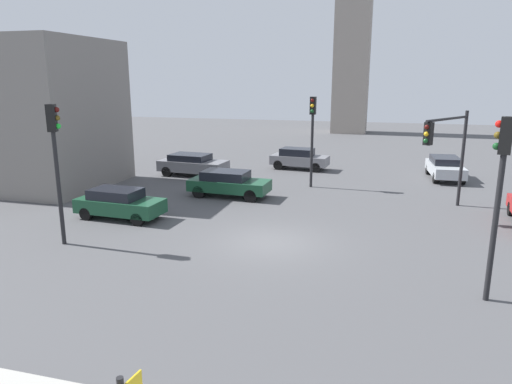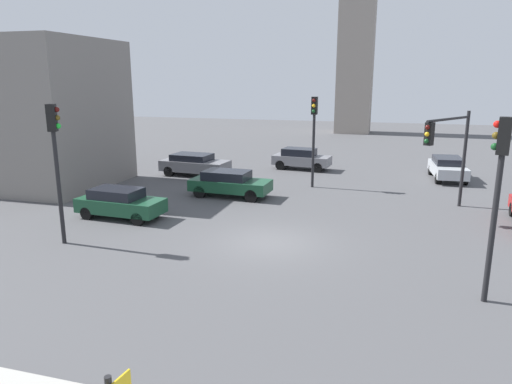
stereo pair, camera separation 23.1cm
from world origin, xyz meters
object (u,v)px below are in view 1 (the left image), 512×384
object	(u,v)px
traffic_light_0	(55,149)
car_3	(228,183)
car_2	(299,158)
car_1	(445,167)
traffic_light_1	(312,125)
car_5	(193,164)
traffic_light_2	(446,142)
traffic_light_3	(500,176)
car_0	(119,203)

from	to	relation	value
traffic_light_0	car_3	distance (m)	10.05
car_2	car_1	bearing A→B (deg)	1.41
car_1	traffic_light_0	bearing A→B (deg)	-46.90
traffic_light_1	car_5	size ratio (longest dim) A/B	1.15
traffic_light_2	traffic_light_3	xyz separation A→B (m)	(0.33, -9.41, 0.27)
traffic_light_2	car_0	size ratio (longest dim) A/B	1.17
car_5	traffic_light_1	bearing A→B (deg)	-4.05
traffic_light_1	car_3	xyz separation A→B (m)	(-3.97, -3.51, -2.91)
traffic_light_1	traffic_light_2	size ratio (longest dim) A/B	1.11
car_2	car_3	distance (m)	9.15
traffic_light_2	traffic_light_1	bearing A→B (deg)	-86.57
traffic_light_0	car_2	bearing A→B (deg)	47.43
car_2	traffic_light_0	bearing A→B (deg)	-102.66
car_5	traffic_light_2	bearing A→B (deg)	-13.96
traffic_light_2	car_1	distance (m)	8.80
traffic_light_3	car_3	size ratio (longest dim) A/B	1.20
traffic_light_2	car_3	distance (m)	11.13
car_1	car_2	xyz separation A→B (m)	(-9.60, 0.80, 0.02)
traffic_light_1	car_5	bearing A→B (deg)	-94.23
traffic_light_3	car_2	bearing A→B (deg)	-50.86
car_2	car_5	xyz separation A→B (m)	(-6.37, -4.13, -0.01)
car_1	car_2	bearing A→B (deg)	-98.88
traffic_light_3	traffic_light_2	bearing A→B (deg)	-74.39
car_0	car_3	bearing A→B (deg)	59.54
traffic_light_3	car_2	world-z (taller)	traffic_light_3
traffic_light_2	car_0	distance (m)	15.38
car_3	traffic_light_3	bearing A→B (deg)	-38.33
traffic_light_2	car_3	world-z (taller)	traffic_light_2
traffic_light_3	car_0	bearing A→B (deg)	-3.29
car_2	car_3	bearing A→B (deg)	-98.26
car_0	car_1	distance (m)	20.33
car_5	car_0	bearing A→B (deg)	-82.06
traffic_light_1	car_2	xyz separation A→B (m)	(-1.69, 5.35, -2.88)
car_0	car_1	bearing A→B (deg)	44.18
traffic_light_0	traffic_light_2	bearing A→B (deg)	6.74
traffic_light_0	car_0	bearing A→B (deg)	62.28
car_1	car_5	world-z (taller)	car_5
traffic_light_2	car_1	size ratio (longest dim) A/B	1.10
car_1	car_5	xyz separation A→B (m)	(-15.97, -3.33, 0.02)
car_1	car_3	size ratio (longest dim) A/B	0.99
traffic_light_1	car_5	distance (m)	8.65
traffic_light_2	car_2	bearing A→B (deg)	-104.63
car_1	car_2	distance (m)	9.64
traffic_light_2	traffic_light_3	distance (m)	9.42
traffic_light_0	car_0	xyz separation A→B (m)	(0.25, 3.61, -3.00)
traffic_light_0	car_1	world-z (taller)	traffic_light_0
car_1	car_2	world-z (taller)	car_2
car_0	car_2	world-z (taller)	car_2
traffic_light_0	car_5	distance (m)	13.89
traffic_light_3	car_3	distance (m)	15.04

